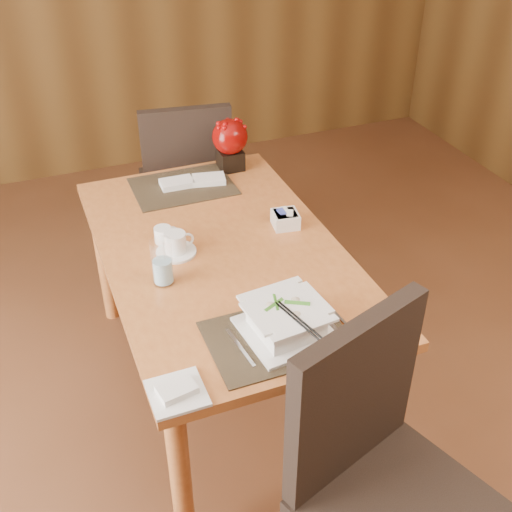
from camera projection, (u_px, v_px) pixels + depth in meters
name	position (u px, v px, depth m)	size (l,w,h in m)	color
ground	(278.00, 491.00, 2.47)	(6.00, 6.00, 0.00)	brown
dining_table	(223.00, 270.00, 2.56)	(0.90, 1.50, 0.75)	#C87137
placemat_near	(277.00, 337.00, 2.08)	(0.45, 0.33, 0.01)	black
placemat_far	(183.00, 186.00, 2.93)	(0.45, 0.33, 0.01)	black
soup_setting	(286.00, 320.00, 2.07)	(0.30, 0.30, 0.11)	white
coffee_cup	(176.00, 245.00, 2.47)	(0.16, 0.16, 0.09)	white
water_glass	(162.00, 262.00, 2.28)	(0.08, 0.08, 0.18)	white
creamer_jug	(163.00, 235.00, 2.54)	(0.09, 0.09, 0.06)	white
sugar_caddy	(285.00, 219.00, 2.63)	(0.10, 0.10, 0.06)	white
berry_decor	(230.00, 141.00, 3.00)	(0.17, 0.17, 0.25)	black
napkins_far	(195.00, 181.00, 2.93)	(0.30, 0.11, 0.03)	white
bread_plate	(177.00, 393.00, 1.88)	(0.16, 0.16, 0.01)	white
near_chair	(382.00, 472.00, 1.83)	(0.64, 0.64, 1.08)	black
far_chair	(186.00, 179.00, 3.39)	(0.53, 0.53, 1.00)	black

